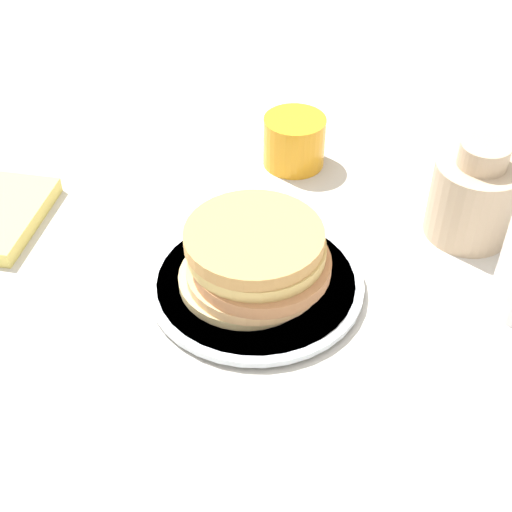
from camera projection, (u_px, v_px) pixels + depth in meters
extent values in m
plane|color=#BCB7AD|center=(245.00, 270.00, 0.81)|extent=(4.00, 4.00, 0.00)
cylinder|color=silver|center=(256.00, 284.00, 0.79)|extent=(0.22, 0.22, 0.01)
cylinder|color=silver|center=(256.00, 282.00, 0.78)|extent=(0.24, 0.24, 0.01)
cylinder|color=#D2B578|center=(249.00, 278.00, 0.78)|extent=(0.15, 0.15, 0.01)
cylinder|color=#DEAA6F|center=(255.00, 272.00, 0.77)|extent=(0.15, 0.15, 0.01)
cylinder|color=#B27549|center=(262.00, 264.00, 0.76)|extent=(0.15, 0.15, 0.02)
cylinder|color=#D5B567|center=(256.00, 249.00, 0.75)|extent=(0.15, 0.15, 0.01)
cylinder|color=tan|center=(254.00, 238.00, 0.74)|extent=(0.15, 0.15, 0.02)
cylinder|color=orange|center=(294.00, 141.00, 0.95)|extent=(0.08, 0.08, 0.07)
cylinder|color=tan|center=(473.00, 199.00, 0.83)|extent=(0.10, 0.10, 0.10)
cylinder|color=tan|center=(484.00, 155.00, 0.79)|extent=(0.06, 0.06, 0.03)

